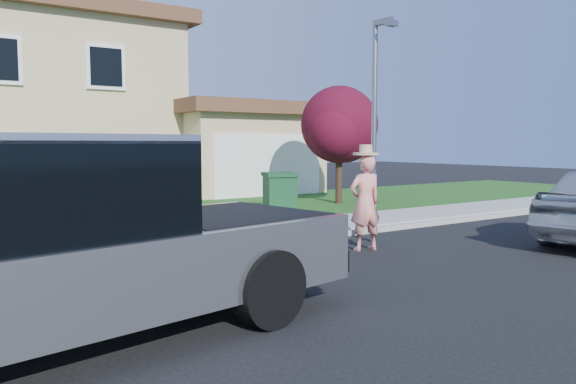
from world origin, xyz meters
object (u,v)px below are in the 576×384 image
object	(u,v)px
pickup_truck	(58,249)
street_lamp	(376,117)
ornamental_tree	(340,128)
trash_bin	(280,198)
woman	(365,201)

from	to	relation	value
pickup_truck	street_lamp	xyz separation A→B (m)	(6.84, 2.70, 1.59)
ornamental_tree	street_lamp	xyz separation A→B (m)	(-3.70, -5.65, 0.05)
pickup_truck	ornamental_tree	bearing A→B (deg)	28.44
pickup_truck	trash_bin	size ratio (longest dim) A/B	5.61
street_lamp	ornamental_tree	bearing A→B (deg)	55.27
pickup_truck	street_lamp	distance (m)	7.52
ornamental_tree	woman	bearing A→B (deg)	-125.79
ornamental_tree	trash_bin	distance (m)	5.64
ornamental_tree	street_lamp	world-z (taller)	street_lamp
ornamental_tree	street_lamp	size ratio (longest dim) A/B	0.84
woman	pickup_truck	bearing A→B (deg)	27.71
woman	street_lamp	bearing A→B (deg)	-135.49
trash_bin	street_lamp	size ratio (longest dim) A/B	0.27
woman	street_lamp	world-z (taller)	street_lamp
woman	ornamental_tree	world-z (taller)	ornamental_tree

